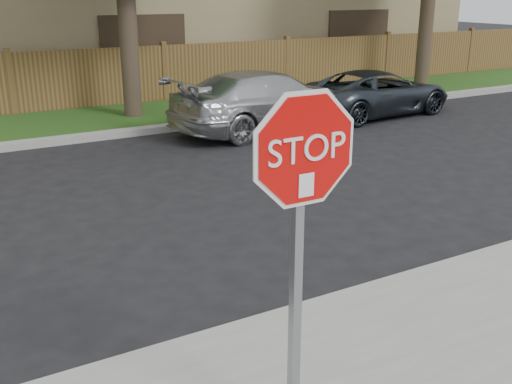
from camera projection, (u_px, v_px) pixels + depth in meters
ground at (213, 337)px, 5.56m from camera, size 90.00×90.00×0.00m
far_curb at (41, 143)px, 12.25m from camera, size 70.00×0.30×0.15m
grass_strip at (27, 128)px, 13.61m from camera, size 70.00×3.00×0.12m
fence at (11, 86)px, 14.69m from camera, size 70.00×0.12×1.60m
stop_sign at (302, 198)px, 3.73m from camera, size 1.01×0.13×2.55m
sedan_right at (267, 101)px, 13.48m from camera, size 4.84×2.49×1.34m
sedan_far_right at (377, 92)px, 15.18m from camera, size 4.20×2.18×1.13m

